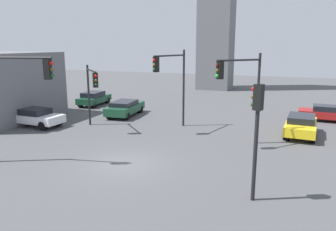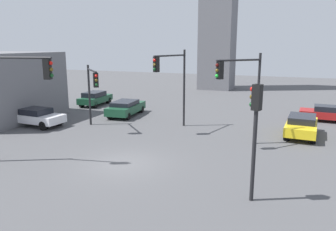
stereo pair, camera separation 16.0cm
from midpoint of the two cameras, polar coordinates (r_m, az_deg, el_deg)
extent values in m
plane|color=#4C4C4F|center=(17.72, -7.94, -8.33)|extent=(108.02, 108.02, 0.00)
cylinder|color=black|center=(26.15, -13.82, 3.43)|extent=(0.16, 0.16, 4.69)
cylinder|color=black|center=(24.29, -13.42, 7.64)|extent=(2.41, 2.47, 0.12)
cube|color=black|center=(22.95, -12.74, 6.04)|extent=(0.45, 0.45, 1.00)
sphere|color=red|center=(22.72, -12.68, 6.75)|extent=(0.20, 0.20, 0.20)
sphere|color=#594714|center=(22.75, -12.65, 5.99)|extent=(0.20, 0.20, 0.20)
sphere|color=#14471E|center=(22.78, -12.61, 5.24)|extent=(0.20, 0.20, 0.20)
cylinder|color=black|center=(13.31, 14.71, -4.87)|extent=(0.16, 0.16, 4.74)
cube|color=black|center=(12.90, 15.16, 3.09)|extent=(0.41, 0.41, 1.00)
sphere|color=red|center=(12.94, 14.44, 4.50)|extent=(0.20, 0.20, 0.20)
sphere|color=#594714|center=(12.99, 14.37, 3.19)|extent=(0.20, 0.20, 0.20)
sphere|color=#14471E|center=(13.04, 14.30, 1.89)|extent=(0.20, 0.20, 0.20)
cylinder|color=black|center=(21.16, 15.14, 2.74)|extent=(0.16, 0.16, 5.71)
cylinder|color=black|center=(19.85, 12.07, 9.43)|extent=(2.21, 2.49, 0.12)
cube|color=black|center=(19.06, 8.81, 7.78)|extent=(0.45, 0.45, 1.00)
sphere|color=#4C0F0C|center=(18.92, 8.35, 8.68)|extent=(0.20, 0.20, 0.20)
sphere|color=#594714|center=(18.94, 8.32, 7.77)|extent=(0.20, 0.20, 0.20)
sphere|color=green|center=(18.96, 8.29, 6.87)|extent=(0.20, 0.20, 0.20)
cylinder|color=black|center=(18.11, -25.02, 9.11)|extent=(3.62, 0.85, 0.12)
cube|color=black|center=(17.29, -20.49, 7.55)|extent=(0.38, 0.38, 1.00)
sphere|color=red|center=(17.18, -19.98, 8.57)|extent=(0.20, 0.20, 0.20)
sphere|color=#594714|center=(17.20, -19.91, 7.57)|extent=(0.20, 0.20, 0.20)
sphere|color=#14471E|center=(17.22, -19.83, 6.58)|extent=(0.20, 0.20, 0.20)
cylinder|color=black|center=(25.03, 2.56, 4.72)|extent=(0.16, 0.16, 5.84)
cylinder|color=black|center=(23.34, 0.11, 10.40)|extent=(1.05, 3.53, 0.12)
cube|color=black|center=(22.13, -2.30, 8.86)|extent=(0.39, 0.39, 1.00)
sphere|color=red|center=(21.96, -2.64, 9.62)|extent=(0.20, 0.20, 0.20)
sphere|color=#594714|center=(21.97, -2.63, 8.84)|extent=(0.20, 0.20, 0.20)
sphere|color=#14471E|center=(21.99, -2.62, 8.06)|extent=(0.20, 0.20, 0.20)
cube|color=#19472D|center=(34.96, -12.86, 2.79)|extent=(2.08, 4.31, 0.60)
cube|color=black|center=(34.70, -13.08, 3.59)|extent=(1.75, 2.45, 0.53)
cylinder|color=black|center=(36.59, -12.73, 2.74)|extent=(0.37, 0.70, 0.68)
cylinder|color=black|center=(35.86, -10.65, 2.64)|extent=(0.37, 0.70, 0.68)
cylinder|color=black|center=(34.20, -15.13, 1.96)|extent=(0.37, 0.70, 0.68)
cylinder|color=black|center=(33.42, -12.96, 1.84)|extent=(0.37, 0.70, 0.68)
cube|color=yellow|center=(24.37, 21.96, -1.80)|extent=(2.20, 4.53, 0.61)
cube|color=black|center=(24.48, 22.08, -0.53)|extent=(1.85, 2.57, 0.48)
cylinder|color=black|center=(22.97, 23.71, -3.56)|extent=(0.39, 0.72, 0.70)
cylinder|color=black|center=(23.02, 19.72, -3.20)|extent=(0.39, 0.72, 0.70)
cylinder|color=black|center=(25.90, 23.84, -1.87)|extent=(0.39, 0.72, 0.70)
cylinder|color=black|center=(25.94, 20.31, -1.55)|extent=(0.39, 0.72, 0.70)
cube|color=silver|center=(27.32, -22.26, -0.40)|extent=(4.47, 2.08, 0.60)
cube|color=black|center=(27.38, -22.67, 0.67)|extent=(2.53, 1.77, 0.48)
cylinder|color=black|center=(26.89, -18.81, -0.98)|extent=(0.71, 0.37, 0.69)
cylinder|color=black|center=(25.81, -21.12, -1.69)|extent=(0.71, 0.37, 0.69)
cylinder|color=black|center=(28.97, -23.19, -0.41)|extent=(0.71, 0.37, 0.69)
cylinder|color=black|center=(27.96, -25.49, -1.04)|extent=(0.71, 0.37, 0.69)
cube|color=maroon|center=(29.94, 25.57, 0.22)|extent=(4.17, 1.90, 0.57)
cube|color=black|center=(29.87, 26.04, 1.10)|extent=(2.36, 1.62, 0.47)
cylinder|color=black|center=(29.26, 22.83, -0.37)|extent=(0.59, 0.34, 0.58)
cylinder|color=black|center=(30.67, 22.88, 0.17)|extent=(0.59, 0.34, 0.58)
cube|color=#19472D|center=(29.37, -7.62, 1.24)|extent=(2.39, 4.88, 0.66)
cube|color=black|center=(29.07, -7.83, 2.11)|extent=(1.97, 2.79, 0.41)
cylinder|color=black|center=(31.20, -7.79, 1.26)|extent=(0.41, 0.65, 0.62)
cylinder|color=black|center=(30.59, -5.02, 1.11)|extent=(0.41, 0.65, 0.62)
cylinder|color=black|center=(28.35, -10.39, 0.07)|extent=(0.41, 0.65, 0.62)
cylinder|color=black|center=(27.68, -7.39, -0.13)|extent=(0.41, 0.65, 0.62)
camera|label=1|loc=(0.08, -90.22, -0.05)|focal=34.96mm
camera|label=2|loc=(0.08, 89.78, 0.05)|focal=34.96mm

